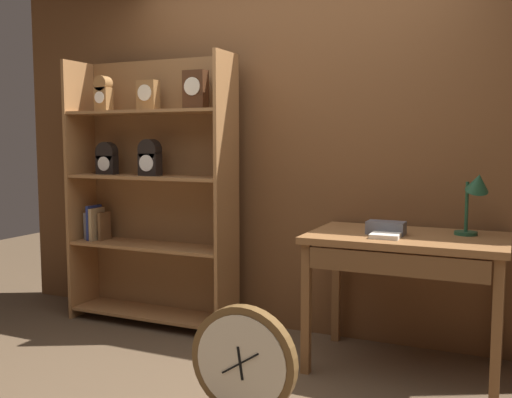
{
  "coord_description": "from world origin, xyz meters",
  "views": [
    {
      "loc": [
        1.4,
        -2.43,
        1.35
      ],
      "look_at": [
        0.03,
        0.58,
        1.02
      ],
      "focal_mm": 40.51,
      "sensor_mm": 36.0,
      "label": 1
    }
  ],
  "objects_px": {
    "workbench": "(406,252)",
    "desk_lamp": "(475,192)",
    "round_clock_large": "(243,364)",
    "open_repair_manual": "(386,235)",
    "bookshelf": "(150,189)",
    "toolbox_small": "(386,228)"
  },
  "relations": [
    {
      "from": "workbench",
      "to": "desk_lamp",
      "type": "xyz_separation_m",
      "value": [
        0.36,
        0.12,
        0.35
      ]
    },
    {
      "from": "round_clock_large",
      "to": "workbench",
      "type": "bearing_deg",
      "value": 59.14
    },
    {
      "from": "workbench",
      "to": "round_clock_large",
      "type": "distance_m",
      "value": 1.2
    },
    {
      "from": "workbench",
      "to": "open_repair_manual",
      "type": "relative_size",
      "value": 5.08
    },
    {
      "from": "round_clock_large",
      "to": "bookshelf",
      "type": "bearing_deg",
      "value": 138.91
    },
    {
      "from": "bookshelf",
      "to": "toolbox_small",
      "type": "relative_size",
      "value": 8.91
    },
    {
      "from": "open_repair_manual",
      "to": "round_clock_large",
      "type": "height_order",
      "value": "open_repair_manual"
    },
    {
      "from": "open_repair_manual",
      "to": "desk_lamp",
      "type": "bearing_deg",
      "value": 24.28
    },
    {
      "from": "desk_lamp",
      "to": "bookshelf",
      "type": "bearing_deg",
      "value": 178.89
    },
    {
      "from": "workbench",
      "to": "open_repair_manual",
      "type": "bearing_deg",
      "value": -132.62
    },
    {
      "from": "toolbox_small",
      "to": "round_clock_large",
      "type": "bearing_deg",
      "value": -115.61
    },
    {
      "from": "round_clock_large",
      "to": "toolbox_small",
      "type": "bearing_deg",
      "value": 64.39
    },
    {
      "from": "workbench",
      "to": "round_clock_large",
      "type": "relative_size",
      "value": 1.94
    },
    {
      "from": "bookshelf",
      "to": "open_repair_manual",
      "type": "distance_m",
      "value": 1.82
    },
    {
      "from": "bookshelf",
      "to": "round_clock_large",
      "type": "relative_size",
      "value": 3.37
    },
    {
      "from": "workbench",
      "to": "toolbox_small",
      "type": "bearing_deg",
      "value": -178.53
    },
    {
      "from": "bookshelf",
      "to": "open_repair_manual",
      "type": "relative_size",
      "value": 8.84
    },
    {
      "from": "workbench",
      "to": "round_clock_large",
      "type": "height_order",
      "value": "workbench"
    },
    {
      "from": "workbench",
      "to": "round_clock_large",
      "type": "bearing_deg",
      "value": -120.86
    },
    {
      "from": "desk_lamp",
      "to": "round_clock_large",
      "type": "distance_m",
      "value": 1.63
    },
    {
      "from": "open_repair_manual",
      "to": "round_clock_large",
      "type": "xyz_separation_m",
      "value": [
        -0.49,
        -0.87,
        -0.53
      ]
    },
    {
      "from": "desk_lamp",
      "to": "workbench",
      "type": "bearing_deg",
      "value": -161.33
    }
  ]
}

